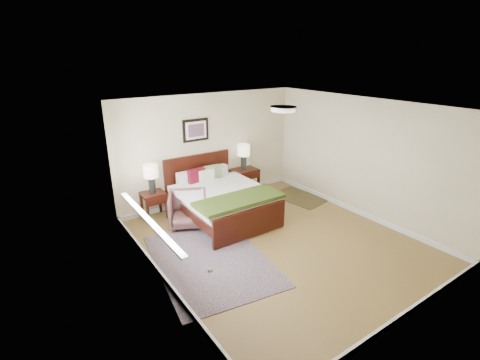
% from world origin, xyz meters
% --- Properties ---
extents(floor, '(5.00, 5.00, 0.00)m').
position_xyz_m(floor, '(0.00, 0.00, 0.00)').
color(floor, brown).
rests_on(floor, ground).
extents(back_wall, '(4.50, 0.04, 2.50)m').
position_xyz_m(back_wall, '(0.00, 2.50, 1.25)').
color(back_wall, beige).
rests_on(back_wall, ground).
extents(front_wall, '(4.50, 0.04, 2.50)m').
position_xyz_m(front_wall, '(0.00, -2.50, 1.25)').
color(front_wall, beige).
rests_on(front_wall, ground).
extents(left_wall, '(0.04, 5.00, 2.50)m').
position_xyz_m(left_wall, '(-2.25, 0.00, 1.25)').
color(left_wall, beige).
rests_on(left_wall, ground).
extents(right_wall, '(0.04, 5.00, 2.50)m').
position_xyz_m(right_wall, '(2.25, 0.00, 1.25)').
color(right_wall, beige).
rests_on(right_wall, ground).
extents(ceiling, '(4.50, 5.00, 0.02)m').
position_xyz_m(ceiling, '(0.00, 0.00, 2.50)').
color(ceiling, white).
rests_on(ceiling, back_wall).
extents(window, '(0.11, 2.72, 1.32)m').
position_xyz_m(window, '(-2.20, 0.70, 1.38)').
color(window, silver).
rests_on(window, left_wall).
extents(door, '(0.06, 1.00, 2.18)m').
position_xyz_m(door, '(-2.23, -1.75, 1.07)').
color(door, silver).
rests_on(door, ground).
extents(ceil_fixture, '(0.44, 0.44, 0.08)m').
position_xyz_m(ceil_fixture, '(0.00, 0.00, 2.47)').
color(ceil_fixture, white).
rests_on(ceil_fixture, ceiling).
extents(bed, '(1.76, 2.13, 1.15)m').
position_xyz_m(bed, '(-0.35, 1.45, 0.53)').
color(bed, '#360F08').
rests_on(bed, ground).
extents(wall_art, '(0.62, 0.05, 0.50)m').
position_xyz_m(wall_art, '(-0.35, 2.47, 1.72)').
color(wall_art, black).
rests_on(wall_art, back_wall).
extents(nightstand_left, '(0.47, 0.43, 0.56)m').
position_xyz_m(nightstand_left, '(-1.52, 2.25, 0.44)').
color(nightstand_left, '#360F08').
rests_on(nightstand_left, ground).
extents(nightstand_right, '(0.66, 0.49, 0.65)m').
position_xyz_m(nightstand_right, '(0.80, 2.26, 0.39)').
color(nightstand_right, '#360F08').
rests_on(nightstand_right, ground).
extents(lamp_left, '(0.30, 0.30, 0.61)m').
position_xyz_m(lamp_left, '(-1.52, 2.27, 0.98)').
color(lamp_left, black).
rests_on(lamp_left, nightstand_left).
extents(lamp_right, '(0.30, 0.30, 0.61)m').
position_xyz_m(lamp_right, '(0.80, 2.27, 1.07)').
color(lamp_right, black).
rests_on(lamp_right, nightstand_right).
extents(armchair, '(1.01, 1.02, 0.69)m').
position_xyz_m(armchair, '(-1.07, 1.55, 0.35)').
color(armchair, brown).
rests_on(armchair, ground).
extents(rug_persian, '(2.11, 2.73, 0.01)m').
position_xyz_m(rug_persian, '(-1.35, 0.16, 0.01)').
color(rug_persian, '#0D1442').
rests_on(rug_persian, ground).
extents(rug_navy, '(1.02, 1.37, 0.01)m').
position_xyz_m(rug_navy, '(1.80, 1.32, 0.01)').
color(rug_navy, black).
rests_on(rug_navy, ground).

